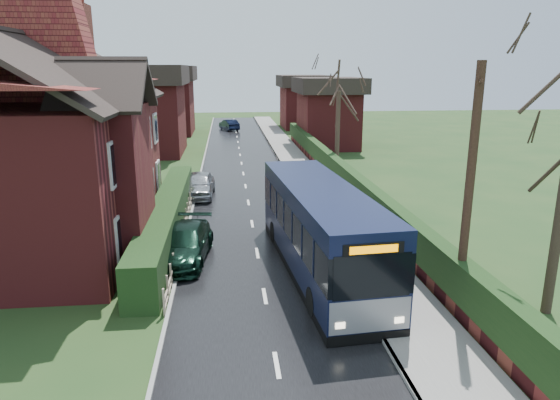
{
  "coord_description": "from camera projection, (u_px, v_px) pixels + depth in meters",
  "views": [
    {
      "loc": [
        -1.11,
        -17.15,
        7.34
      ],
      "look_at": [
        1.12,
        3.66,
        1.8
      ],
      "focal_mm": 32.0,
      "sensor_mm": 36.0,
      "label": 1
    }
  ],
  "objects": [
    {
      "name": "kerb_right",
      "position": [
        302.0,
        200.0,
        28.38
      ],
      "size": [
        0.12,
        100.0,
        0.14
      ],
      "primitive_type": "cube",
      "color": "gray",
      "rests_on": "ground"
    },
    {
      "name": "pavement",
      "position": [
        323.0,
        200.0,
        28.51
      ],
      "size": [
        2.5,
        100.0,
        0.14
      ],
      "primitive_type": "cube",
      "color": "slate",
      "rests_on": "ground"
    },
    {
      "name": "front_hedge",
      "position": [
        167.0,
        217.0,
        22.68
      ],
      "size": [
        1.2,
        16.0,
        1.6
      ],
      "primitive_type": "cube",
      "color": "black",
      "rests_on": "ground"
    },
    {
      "name": "road",
      "position": [
        248.0,
        203.0,
        28.08
      ],
      "size": [
        6.0,
        100.0,
        0.02
      ],
      "primitive_type": "cube",
      "color": "black",
      "rests_on": "ground"
    },
    {
      "name": "bus_stop_sign",
      "position": [
        367.0,
        243.0,
        15.69
      ],
      "size": [
        0.19,
        0.46,
        3.08
      ],
      "rotation": [
        0.0,
        0.0,
        0.28
      ],
      "color": "slate",
      "rests_on": "ground"
    },
    {
      "name": "car_green",
      "position": [
        184.0,
        244.0,
        19.54
      ],
      "size": [
        2.4,
        4.82,
        1.35
      ],
      "primitive_type": "imported",
      "rotation": [
        0.0,
        0.0,
        -0.12
      ],
      "color": "black",
      "rests_on": "ground"
    },
    {
      "name": "bus",
      "position": [
        320.0,
        230.0,
        18.25
      ],
      "size": [
        3.24,
        10.76,
        3.22
      ],
      "rotation": [
        0.0,
        0.0,
        0.08
      ],
      "color": "black",
      "rests_on": "ground"
    },
    {
      "name": "right_wall_hedge",
      "position": [
        350.0,
        183.0,
        28.42
      ],
      "size": [
        0.6,
        50.0,
        1.8
      ],
      "color": "maroon",
      "rests_on": "ground"
    },
    {
      "name": "brick_house",
      "position": [
        46.0,
        141.0,
        21.05
      ],
      "size": [
        9.3,
        14.6,
        10.3
      ],
      "color": "maroon",
      "rests_on": "ground"
    },
    {
      "name": "car_distant",
      "position": [
        229.0,
        125.0,
        60.87
      ],
      "size": [
        2.6,
        4.23,
        1.31
      ],
      "primitive_type": "imported",
      "rotation": [
        0.0,
        0.0,
        3.47
      ],
      "color": "black",
      "rests_on": "ground"
    },
    {
      "name": "ground",
      "position": [
        261.0,
        273.0,
        18.48
      ],
      "size": [
        140.0,
        140.0,
        0.0
      ],
      "primitive_type": "plane",
      "color": "#2F451D",
      "rests_on": "ground"
    },
    {
      "name": "picket_fence",
      "position": [
        184.0,
        224.0,
        22.84
      ],
      "size": [
        0.1,
        16.0,
        0.9
      ],
      "primitive_type": null,
      "color": "tan",
      "rests_on": "ground"
    },
    {
      "name": "tree_right_far",
      "position": [
        339.0,
        85.0,
        33.71
      ],
      "size": [
        4.33,
        4.33,
        8.36
      ],
      "color": "#392A22",
      "rests_on": "ground"
    },
    {
      "name": "car_silver",
      "position": [
        199.0,
        185.0,
        29.33
      ],
      "size": [
        1.87,
        4.27,
        1.43
      ],
      "primitive_type": "imported",
      "rotation": [
        0.0,
        0.0,
        -0.04
      ],
      "color": "#AEB0B3",
      "rests_on": "ground"
    },
    {
      "name": "tree_house_side",
      "position": [
        28.0,
        66.0,
        32.44
      ],
      "size": [
        4.41,
        4.41,
        10.03
      ],
      "color": "#32251D",
      "rests_on": "ground"
    },
    {
      "name": "telegraph_pole",
      "position": [
        469.0,
        194.0,
        14.39
      ],
      "size": [
        0.43,
        0.94,
        7.56
      ],
      "rotation": [
        0.0,
        0.0,
        -0.37
      ],
      "color": "black",
      "rests_on": "ground"
    },
    {
      "name": "kerb_left",
      "position": [
        194.0,
        203.0,
        27.76
      ],
      "size": [
        0.12,
        100.0,
        0.1
      ],
      "primitive_type": "cube",
      "color": "gray",
      "rests_on": "ground"
    }
  ]
}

